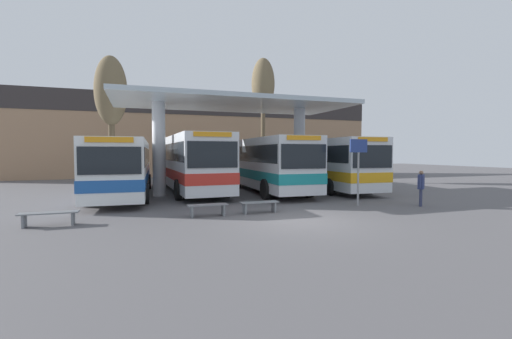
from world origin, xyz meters
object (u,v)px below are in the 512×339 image
Objects in this scene: transit_bus_center_bay at (190,161)px; waiting_bench_far_platform at (208,208)px; poplar_tree_behind_left at (111,93)px; waiting_bench_near_pillar at (49,216)px; poplar_tree_behind_right at (263,87)px; info_sign_platform at (358,158)px; transit_bus_left_bay at (124,165)px; waiting_bench_mid_platform at (259,205)px; pedestrian_waiting at (421,185)px; transit_bus_far_right_bay at (321,162)px; transit_bus_right_bay at (268,162)px.

transit_bus_center_bay reaches higher than waiting_bench_far_platform.
waiting_bench_far_platform is 0.16× the size of poplar_tree_behind_left.
poplar_tree_behind_right reaches higher than waiting_bench_near_pillar.
info_sign_platform is 15.06m from poplar_tree_behind_right.
transit_bus_left_bay is 7.88× the size of waiting_bench_mid_platform.
poplar_tree_behind_left reaches higher than pedestrian_waiting.
poplar_tree_behind_left reaches higher than transit_bus_far_right_bay.
info_sign_platform is 0.33× the size of poplar_tree_behind_left.
poplar_tree_behind_right is (0.51, 13.90, 5.77)m from info_sign_platform.
transit_bus_left_bay is 9.58m from waiting_bench_mid_platform.
transit_bus_far_right_bay reaches higher than waiting_bench_near_pillar.
transit_bus_right_bay is 4.24m from transit_bus_far_right_bay.
transit_bus_center_bay is 12.87m from pedestrian_waiting.
waiting_bench_mid_platform is at bearing -110.92° from poplar_tree_behind_right.
pedestrian_waiting is at bearing -46.46° from poplar_tree_behind_left.
waiting_bench_near_pillar is 0.19× the size of poplar_tree_behind_left.
waiting_bench_near_pillar is 20.66m from poplar_tree_behind_right.
transit_bus_right_bay is (8.33, -1.07, 0.11)m from transit_bus_left_bay.
transit_bus_left_bay is 1.05× the size of transit_bus_center_bay.
transit_bus_center_bay is at bearing -139.83° from poplar_tree_behind_right.
pedestrian_waiting is at bearing -82.35° from poplar_tree_behind_right.
transit_bus_center_bay is at bearing -168.73° from transit_bus_left_bay.
transit_bus_center_bay is 10.92m from poplar_tree_behind_right.
waiting_bench_far_platform is 9.63m from pedestrian_waiting.
poplar_tree_behind_right is (2.46, 7.52, 6.10)m from transit_bus_right_bay.
waiting_bench_far_platform is (-9.26, -7.61, -1.47)m from transit_bus_far_right_bay.
transit_bus_left_bay reaches higher than info_sign_platform.
waiting_bench_near_pillar is at bearing -94.54° from poplar_tree_behind_left.
transit_bus_far_right_bay is at bearing -178.31° from transit_bus_left_bay.
poplar_tree_behind_right is at bearing 48.05° from waiting_bench_near_pillar.
poplar_tree_behind_left is at bearing 114.61° from waiting_bench_mid_platform.
waiting_bench_far_platform is 17.86m from poplar_tree_behind_right.
transit_bus_left_bay reaches higher than pedestrian_waiting.
waiting_bench_near_pillar is at bearing -178.18° from info_sign_platform.
transit_bus_right_bay reaches higher than pedestrian_waiting.
transit_bus_right_bay is at bearing 175.41° from transit_bus_left_bay.
transit_bus_left_bay is at bearing 75.32° from waiting_bench_near_pillar.
poplar_tree_behind_left is (-13.77, 14.49, 5.68)m from pedestrian_waiting.
transit_bus_far_right_bay is at bearing 172.77° from transit_bus_center_bay.
transit_bus_right_bay is 3.34× the size of info_sign_platform.
transit_bus_left_bay is 1.21× the size of transit_bus_right_bay.
waiting_bench_near_pillar is (-2.05, -7.84, -1.38)m from transit_bus_left_bay.
waiting_bench_far_platform is at bearing -176.81° from info_sign_platform.
poplar_tree_behind_left reaches higher than transit_bus_right_bay.
transit_bus_center_bay is 10.39m from waiting_bench_near_pillar.
transit_bus_center_bay reaches higher than info_sign_platform.
waiting_bench_near_pillar is 5.29m from waiting_bench_far_platform.
transit_bus_left_bay is 8.03× the size of waiting_bench_far_platform.
waiting_bench_far_platform is at bearing 42.26° from transit_bus_far_right_bay.
transit_bus_center_bay is at bearing 100.09° from waiting_bench_mid_platform.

